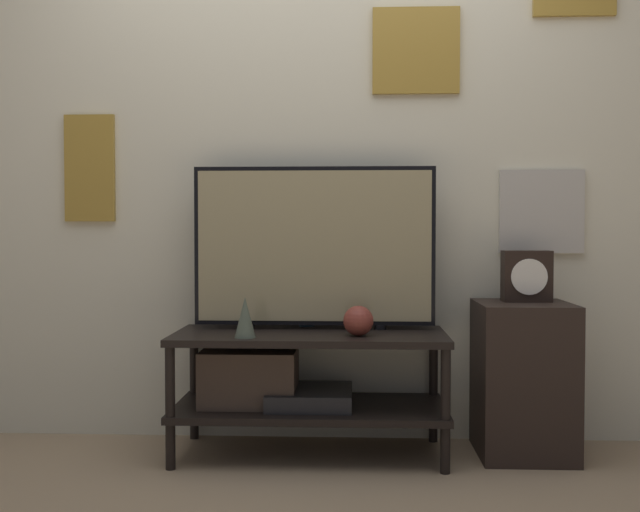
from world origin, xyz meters
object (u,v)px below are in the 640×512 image
television (314,246)px  vase_round_glass (358,321)px  vase_slim_bronze (245,317)px  mantel_clock (527,276)px  decorative_bust (307,305)px

television → vase_round_glass: 0.42m
vase_slim_bronze → television: bearing=46.0°
mantel_clock → decorative_bust: bearing=173.4°
television → vase_slim_bronze: 0.48m
vase_slim_bronze → mantel_clock: 1.23m
vase_round_glass → vase_slim_bronze: bearing=-170.9°
vase_round_glass → decorative_bust: decorative_bust is taller
vase_slim_bronze → vase_round_glass: size_ratio=1.33×
vase_slim_bronze → mantel_clock: bearing=12.5°
television → vase_round_glass: (0.19, -0.20, -0.31)m
vase_round_glass → decorative_bust: 0.38m
decorative_bust → television: bearing=-67.7°
television → mantel_clock: 0.94m
television → vase_slim_bronze: (-0.27, -0.28, -0.28)m
decorative_bust → mantel_clock: (0.97, -0.11, 0.14)m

